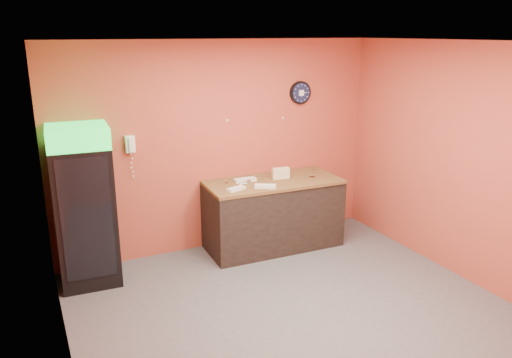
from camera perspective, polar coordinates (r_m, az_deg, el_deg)
floor at (r=5.59m, az=4.17°, el=-14.66°), size 4.50×4.50×0.00m
back_wall at (r=6.75m, az=-4.06°, el=3.74°), size 4.50×0.02×2.80m
left_wall at (r=4.39m, az=-21.92°, el=-4.59°), size 0.02×4.00×2.80m
right_wall at (r=6.41m, az=22.18°, el=1.85°), size 0.02×4.00×2.80m
ceiling at (r=4.78m, az=4.89°, el=15.40°), size 4.50×4.00×0.02m
beverage_cooler at (r=6.08m, az=-18.92°, el=-3.27°), size 0.70×0.71×1.89m
prep_counter at (r=6.90m, az=1.91°, el=-4.11°), size 1.86×0.87×0.92m
wall_clock at (r=7.14m, az=5.09°, el=9.80°), size 0.32×0.06×0.32m
wall_phone at (r=6.33m, az=-14.18°, el=3.88°), size 0.11×0.10×0.21m
butcher_paper at (r=6.75m, az=1.95°, el=-0.31°), size 1.87×0.92×0.04m
sub_roll_stack at (r=6.81m, az=2.83°, el=0.66°), size 0.24×0.11×0.15m
wrapped_sandwich_left at (r=6.32m, az=-2.28°, el=-1.13°), size 0.27×0.17×0.04m
wrapped_sandwich_mid at (r=6.42m, az=1.06°, el=-0.83°), size 0.29×0.23×0.04m
wrapped_sandwich_right at (r=6.68m, az=-1.27°, el=-0.11°), size 0.30×0.12×0.04m
kitchen_tool at (r=6.58m, az=-0.80°, el=-0.33°), size 0.06×0.06×0.06m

